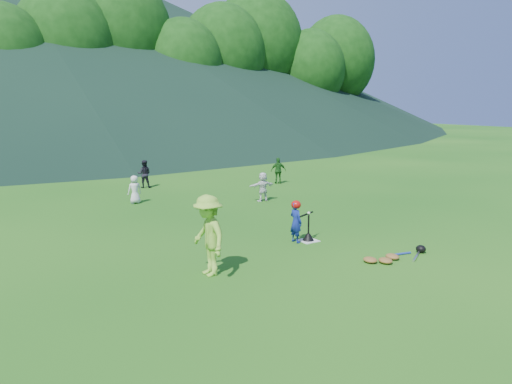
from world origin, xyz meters
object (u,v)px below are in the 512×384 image
Objects in this scene: adult_coach at (208,235)px; fielder_d at (263,187)px; fielder_a at (135,189)px; batting_tee at (308,236)px; batter_child at (296,222)px; fielder_c at (278,171)px; home_plate at (308,241)px; equipment_pile at (393,257)px; fielder_b at (144,174)px.

fielder_d is (5.20, 5.86, -0.32)m from adult_coach.
fielder_a is 1.46× the size of batting_tee.
batter_child is 7.21m from fielder_a.
fielder_c reaches higher than batter_child.
batting_tee is at bearing 0.00° from home_plate.
fielder_c is (7.90, 8.73, -0.27)m from adult_coach.
equipment_pile is (2.81, -9.30, -0.43)m from fielder_a.
batting_tee is at bearing -108.37° from batter_child.
batter_child is 0.93× the size of fielder_c.
batting_tee reaches higher than equipment_pile.
batter_child is at bearing 108.88° from adult_coach.
fielder_c is at bearing 138.76° from adult_coach.
home_plate is at bearing 121.46° from fielder_b.
fielder_a is (1.19, 7.95, -0.34)m from adult_coach.
fielder_b reaches higher than fielder_d.
adult_coach reaches higher than fielder_c.
adult_coach is (-2.98, -0.97, 0.31)m from batter_child.
fielder_b is at bearing 94.00° from home_plate.
batter_child reaches higher than fielder_d.
fielder_d is (4.01, -2.09, 0.03)m from fielder_a.
home_plate is at bearing 105.73° from adult_coach.
adult_coach is (-3.32, -0.88, 0.83)m from home_plate.
adult_coach reaches higher than equipment_pile.
fielder_a reaches higher than equipment_pile.
adult_coach is 1.60× the size of fielder_d.
home_plate is 0.39× the size of fielder_b.
home_plate is 9.11m from fielder_c.
home_plate is 0.25× the size of equipment_pile.
fielder_c is 1.68× the size of batting_tee.
adult_coach is 1.69× the size of fielder_a.
batter_child reaches higher than batting_tee.
batter_child reaches higher than equipment_pile.
batting_tee is (2.13, -7.07, -0.37)m from fielder_a.
fielder_a is 9.72m from equipment_pile.
fielder_a is 0.87× the size of fielder_c.
fielder_b is 10.05m from batting_tee.
fielder_d is (1.88, 4.98, 0.52)m from home_plate.
equipment_pile is at bearing 104.58° from fielder_a.
fielder_d reaches higher than equipment_pile.
adult_coach reaches higher than batter_child.
adult_coach is at bearing 69.96° from fielder_c.
batter_child reaches higher than home_plate.
batter_child is 1.56× the size of batting_tee.
home_plate is 0.66× the size of batting_tee.
fielder_c is at bearing -36.59° from batter_child.
adult_coach is 3.51m from batting_tee.
batting_tee is at bearing 81.85° from fielder_c.
batting_tee reaches higher than home_plate.
fielder_c is at bearing -129.86° from fielder_d.
fielder_a is at bearing 10.17° from batter_child.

